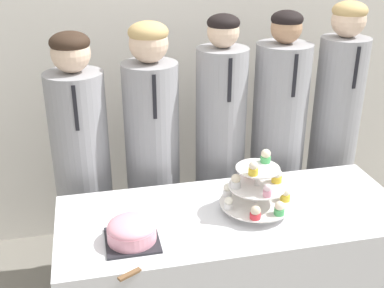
# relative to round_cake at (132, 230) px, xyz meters

# --- Properties ---
(wall_back) EXTENTS (9.00, 0.06, 2.70)m
(wall_back) POSITION_rel_round_cake_xyz_m (0.47, 1.25, 0.58)
(wall_back) COLOR silver
(wall_back) RESTS_ON ground_plane
(table) EXTENTS (1.55, 0.63, 0.72)m
(table) POSITION_rel_round_cake_xyz_m (0.47, 0.12, -0.41)
(table) COLOR white
(table) RESTS_ON ground_plane
(round_cake) EXTENTS (0.21, 0.21, 0.11)m
(round_cake) POSITION_rel_round_cake_xyz_m (0.00, 0.00, 0.00)
(round_cake) COLOR #232328
(round_cake) RESTS_ON table
(cake_knife) EXTENTS (0.28, 0.16, 0.01)m
(cake_knife) POSITION_rel_round_cake_xyz_m (0.02, -0.18, -0.05)
(cake_knife) COLOR silver
(cake_knife) RESTS_ON table
(cupcake_stand) EXTENTS (0.32, 0.32, 0.28)m
(cupcake_stand) POSITION_rel_round_cake_xyz_m (0.57, 0.11, 0.06)
(cupcake_stand) COLOR silver
(cupcake_stand) RESTS_ON table
(student_0) EXTENTS (0.29, 0.30, 1.44)m
(student_0) POSITION_rel_round_cake_xyz_m (-0.18, 0.68, -0.08)
(student_0) COLOR #939399
(student_0) RESTS_ON ground_plane
(student_1) EXTENTS (0.29, 0.29, 1.48)m
(student_1) POSITION_rel_round_cake_xyz_m (0.19, 0.68, -0.06)
(student_1) COLOR #939399
(student_1) RESTS_ON ground_plane
(student_2) EXTENTS (0.27, 0.27, 1.50)m
(student_2) POSITION_rel_round_cake_xyz_m (0.56, 0.68, -0.06)
(student_2) COLOR #939399
(student_2) RESTS_ON ground_plane
(student_3) EXTENTS (0.30, 0.30, 1.50)m
(student_3) POSITION_rel_round_cake_xyz_m (0.89, 0.68, -0.07)
(student_3) COLOR #939399
(student_3) RESTS_ON ground_plane
(student_4) EXTENTS (0.27, 0.27, 1.54)m
(student_4) POSITION_rel_round_cake_xyz_m (1.24, 0.68, -0.03)
(student_4) COLOR #939399
(student_4) RESTS_ON ground_plane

